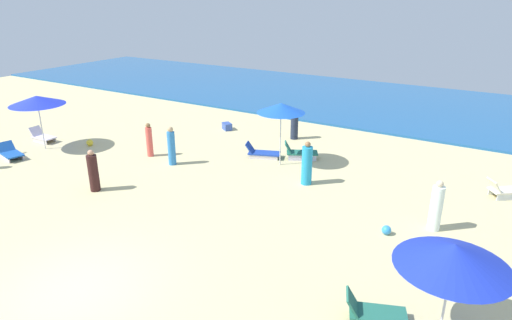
# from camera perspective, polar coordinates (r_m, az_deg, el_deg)

# --- Properties ---
(ground_plane) EXTENTS (60.00, 60.00, 0.00)m
(ground_plane) POSITION_cam_1_polar(r_m,az_deg,el_deg) (12.17, -22.45, -15.31)
(ground_plane) COLOR beige
(ocean) EXTENTS (60.00, 13.41, 0.12)m
(ocean) POSITION_cam_1_polar(r_m,az_deg,el_deg) (30.64, 14.54, 7.39)
(ocean) COLOR #1D5895
(ocean) RESTS_ON ground_plane
(umbrella_0) EXTENTS (1.98, 1.98, 2.67)m
(umbrella_0) POSITION_cam_1_polar(r_m,az_deg,el_deg) (18.02, 3.25, 6.72)
(umbrella_0) COLOR silver
(umbrella_0) RESTS_ON ground_plane
(lounge_chair_0_0) EXTENTS (1.63, 1.10, 0.66)m
(lounge_chair_0_0) POSITION_cam_1_polar(r_m,az_deg,el_deg) (19.49, 0.75, 0.96)
(lounge_chair_0_0) COLOR silver
(lounge_chair_0_0) RESTS_ON ground_plane
(lounge_chair_0_1) EXTENTS (1.56, 1.22, 0.76)m
(lounge_chair_0_1) POSITION_cam_1_polar(r_m,az_deg,el_deg) (19.41, 5.67, 0.95)
(lounge_chair_0_1) COLOR silver
(lounge_chair_0_1) RESTS_ON ground_plane
(umbrella_1) EXTENTS (2.28, 2.28, 2.32)m
(umbrella_1) POSITION_cam_1_polar(r_m,az_deg,el_deg) (9.58, 24.18, -11.21)
(umbrella_1) COLOR silver
(umbrella_1) RESTS_ON ground_plane
(lounge_chair_1_1) EXTENTS (1.47, 1.03, 0.68)m
(lounge_chair_1_1) POSITION_cam_1_polar(r_m,az_deg,el_deg) (10.64, 14.88, -18.49)
(lounge_chair_1_1) COLOR silver
(lounge_chair_1_1) RESTS_ON ground_plane
(lounge_chair_2_0) EXTENTS (1.55, 1.37, 0.70)m
(lounge_chair_2_0) POSITION_cam_1_polar(r_m,az_deg,el_deg) (18.09, 29.71, -3.43)
(lounge_chair_2_0) COLOR silver
(lounge_chair_2_0) RESTS_ON ground_plane
(umbrella_4) EXTENTS (2.42, 2.42, 2.52)m
(umbrella_4) POSITION_cam_1_polar(r_m,az_deg,el_deg) (22.29, -26.46, 6.92)
(umbrella_4) COLOR silver
(umbrella_4) RESTS_ON ground_plane
(lounge_chair_4_0) EXTENTS (1.29, 0.65, 0.69)m
(lounge_chair_4_0) POSITION_cam_1_polar(r_m,az_deg,el_deg) (23.99, -25.87, 2.74)
(lounge_chair_4_0) COLOR silver
(lounge_chair_4_0) RESTS_ON ground_plane
(lounge_chair_4_1) EXTENTS (1.48, 0.94, 0.63)m
(lounge_chair_4_1) POSITION_cam_1_polar(r_m,az_deg,el_deg) (22.23, -29.15, 0.81)
(lounge_chair_4_1) COLOR silver
(lounge_chair_4_1) RESTS_ON ground_plane
(beachgoer_1) EXTENTS (0.48, 0.48, 1.64)m
(beachgoer_1) POSITION_cam_1_polar(r_m,az_deg,el_deg) (14.52, 22.25, -5.67)
(beachgoer_1) COLOR white
(beachgoer_1) RESTS_ON ground_plane
(beachgoer_3) EXTENTS (0.40, 0.40, 1.56)m
(beachgoer_3) POSITION_cam_1_polar(r_m,az_deg,el_deg) (21.95, 4.98, 4.53)
(beachgoer_3) COLOR #222B40
(beachgoer_3) RESTS_ON ground_plane
(beachgoer_4) EXTENTS (0.30, 0.30, 1.52)m
(beachgoer_4) POSITION_cam_1_polar(r_m,az_deg,el_deg) (20.07, -13.62, 2.46)
(beachgoer_4) COLOR #F1584E
(beachgoer_4) RESTS_ON ground_plane
(beachgoer_5) EXTENTS (0.36, 0.36, 1.67)m
(beachgoer_5) POSITION_cam_1_polar(r_m,az_deg,el_deg) (18.86, -10.87, 1.70)
(beachgoer_5) COLOR #307DCC
(beachgoer_5) RESTS_ON ground_plane
(beachgoer_6) EXTENTS (0.50, 0.50, 1.58)m
(beachgoer_6) POSITION_cam_1_polar(r_m,az_deg,el_deg) (17.13, -20.28, -1.47)
(beachgoer_6) COLOR #361B1A
(beachgoer_6) RESTS_ON ground_plane
(beachgoer_7) EXTENTS (0.55, 0.55, 1.70)m
(beachgoer_7) POSITION_cam_1_polar(r_m,az_deg,el_deg) (16.72, 6.59, -0.61)
(beachgoer_7) COLOR #2396CC
(beachgoer_7) RESTS_ON ground_plane
(cooler_box_0) EXTENTS (0.70, 0.65, 0.36)m
(cooler_box_0) POSITION_cam_1_polar(r_m,az_deg,el_deg) (23.56, -3.76, 4.36)
(cooler_box_0) COLOR #3451A5
(cooler_box_0) RESTS_ON ground_plane
(beach_ball_1) EXTENTS (0.29, 0.29, 0.29)m
(beach_ball_1) POSITION_cam_1_polar(r_m,az_deg,el_deg) (14.05, 16.50, -8.66)
(beach_ball_1) COLOR #308ED9
(beach_ball_1) RESTS_ON ground_plane
(beach_ball_2) EXTENTS (0.32, 0.32, 0.32)m
(beach_ball_2) POSITION_cam_1_polar(r_m,az_deg,el_deg) (22.45, -20.69, 2.11)
(beach_ball_2) COLOR yellow
(beach_ball_2) RESTS_ON ground_plane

